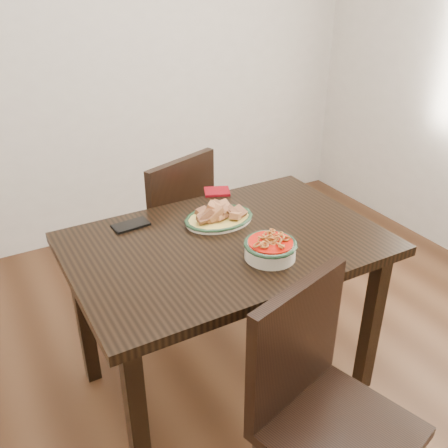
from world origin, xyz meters
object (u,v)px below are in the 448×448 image
chair_far (169,226)px  chair_near (319,402)px  smartphone (131,225)px  fish_plate (219,212)px  dining_table (226,261)px  noodle_bowl (270,247)px

chair_far → chair_near: size_ratio=1.00×
chair_near → smartphone: size_ratio=6.08×
chair_near → fish_plate: (0.08, 0.80, 0.30)m
chair_far → smartphone: 0.54m
dining_table → chair_near: bearing=-93.0°
chair_far → dining_table: bearing=68.0°
chair_near → fish_plate: size_ratio=3.07×
chair_near → noodle_bowl: chair_near is taller
dining_table → fish_plate: fish_plate is taller
chair_far → noodle_bowl: size_ratio=4.48×
noodle_bowl → chair_near: bearing=-103.5°
chair_far → fish_plate: 0.58m
chair_far → fish_plate: (0.02, -0.50, 0.30)m
fish_plate → noodle_bowl: fish_plate is taller
smartphone → chair_far: bearing=43.6°
dining_table → fish_plate: (0.05, 0.15, 0.14)m
chair_far → noodle_bowl: bearing=73.7°
dining_table → smartphone: bearing=134.9°
fish_plate → chair_far: bearing=92.6°
chair_near → fish_plate: chair_near is taller
fish_plate → noodle_bowl: 0.34m
dining_table → chair_near: (-0.03, -0.65, -0.15)m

